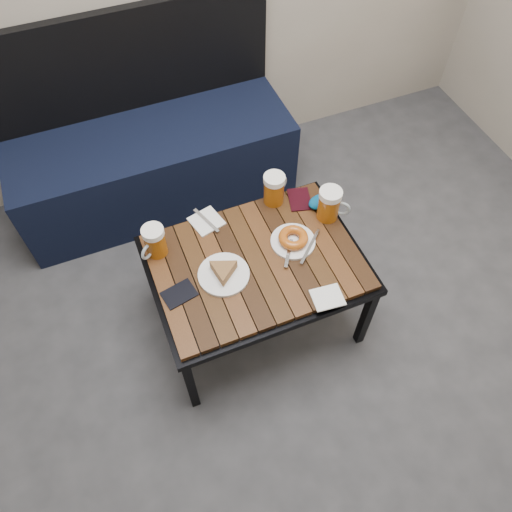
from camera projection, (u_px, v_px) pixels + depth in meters
name	position (u px, v px, depth m)	size (l,w,h in m)	color
bench	(153.00, 157.00, 2.58)	(1.40, 0.50, 0.95)	black
cafe_table	(256.00, 266.00, 2.00)	(0.84, 0.62, 0.47)	black
beer_mug_left	(155.00, 241.00, 1.93)	(0.13, 0.12, 0.14)	#994D0C
beer_mug_centre	(274.00, 189.00, 2.08)	(0.14, 0.12, 0.15)	#994D0C
beer_mug_right	(330.00, 204.00, 2.03)	(0.14, 0.12, 0.15)	#994D0C
plate_pie	(224.00, 272.00, 1.90)	(0.20, 0.20, 0.06)	white
plate_bagel	(293.00, 239.00, 1.99)	(0.22, 0.21, 0.05)	white
napkin_left	(206.00, 221.00, 2.07)	(0.15, 0.15, 0.01)	white
napkin_right	(327.00, 298.00, 1.86)	(0.12, 0.11, 0.01)	white
passport_navy	(179.00, 294.00, 1.87)	(0.09, 0.12, 0.01)	black
passport_burgundy	(300.00, 199.00, 2.14)	(0.09, 0.13, 0.01)	black
knit_pouch	(321.00, 202.00, 2.10)	(0.11, 0.07, 0.05)	navy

